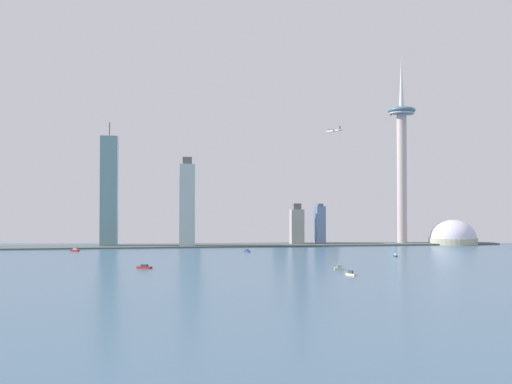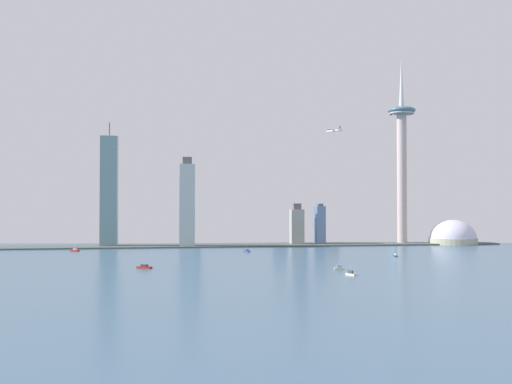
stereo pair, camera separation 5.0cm
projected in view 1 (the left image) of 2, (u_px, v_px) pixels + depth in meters
ground_plane at (323, 286)px, 476.82m from camera, size 6000.00×6000.00×0.00m
waterfront_pier at (247, 245)px, 938.99m from camera, size 843.27×74.20×2.16m
observation_tower at (402, 148)px, 985.21m from camera, size 46.77×46.77×323.45m
stadium_dome at (453, 238)px, 974.77m from camera, size 79.29×79.29×61.36m
skyscraper_0 at (331, 227)px, 1064.22m from camera, size 24.30×22.16×50.50m
skyscraper_1 at (194, 201)px, 1020.09m from camera, size 22.72×24.68×172.21m
skyscraper_2 at (280, 225)px, 1030.14m from camera, size 25.41×17.19×65.55m
skyscraper_3 at (397, 210)px, 1061.66m from camera, size 15.40×26.21×116.68m
skyscraper_4 at (320, 225)px, 965.95m from camera, size 14.63×23.48×68.36m
skyscraper_5 at (297, 226)px, 958.41m from camera, size 21.53×18.46×68.58m
skyscraper_6 at (301, 194)px, 1033.83m from camera, size 17.83×22.18×170.25m
skyscraper_7 at (109, 191)px, 916.18m from camera, size 26.46×24.80×197.45m
skyscraper_8 at (187, 204)px, 911.28m from camera, size 24.11×18.26×141.84m
boat_0 at (351, 274)px, 544.38m from camera, size 8.06×11.02×9.78m
boat_1 at (75, 250)px, 824.01m from camera, size 13.22×9.61×8.50m
boat_2 at (339, 268)px, 591.67m from camera, size 10.40×4.07×10.23m
boat_3 at (247, 251)px, 815.57m from camera, size 8.67×13.41×8.36m
boat_4 at (396, 255)px, 743.66m from camera, size 2.64×9.08×3.78m
boat_5 at (144, 267)px, 604.70m from camera, size 16.56×12.17×4.27m
airplane at (334, 131)px, 898.08m from camera, size 30.19×28.57×7.79m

